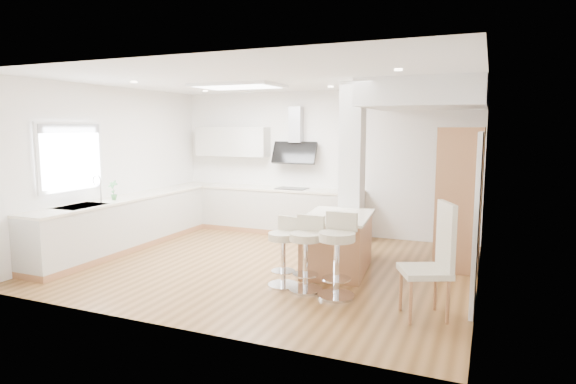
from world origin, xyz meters
The scene contains 18 objects.
ground centered at (0.00, 0.00, 0.00)m, with size 6.00×6.00×0.00m, color olive.
ceiling centered at (0.00, 0.00, 0.00)m, with size 6.00×5.00×0.02m, color white.
wall_back centered at (0.00, 2.50, 1.40)m, with size 6.00×0.04×2.80m, color white.
wall_left centered at (-3.00, 0.00, 1.40)m, with size 0.04×5.00×2.80m, color white.
wall_right centered at (3.00, 0.00, 1.40)m, with size 0.04×5.00×2.80m, color white.
skylight centered at (-0.79, 0.60, 2.77)m, with size 4.10×2.10×0.06m.
window_left centered at (-2.96, -0.90, 1.69)m, with size 0.06×1.28×1.07m.
doorway_right centered at (2.97, -0.60, 1.00)m, with size 0.05×1.00×2.10m.
counter_left centered at (-2.70, 0.23, 0.46)m, with size 0.63×4.50×1.35m.
counter_back centered at (-0.91, 2.22, 0.70)m, with size 3.62×0.63×2.50m.
pillar centered at (1.05, 0.95, 1.40)m, with size 0.35×0.35×2.80m.
soffit centered at (2.10, 1.40, 2.60)m, with size 1.78×2.20×0.40m.
oven_column centered at (2.68, 1.23, 1.05)m, with size 0.63×1.21×2.10m.
peninsula centered at (1.08, 0.13, 0.42)m, with size 1.05×1.46×0.90m.
bar_stool_a centered at (0.62, -0.80, 0.52)m, with size 0.49×0.49×0.92m.
bar_stool_b centered at (0.96, -0.85, 0.54)m, with size 0.47×0.47×0.97m.
bar_stool_c centered at (1.39, -0.92, 0.59)m, with size 0.48×0.48×1.05m.
dining_chair centered at (2.58, -1.13, 0.69)m, with size 0.67×0.67×1.29m.
Camera 1 is at (3.08, -6.49, 2.10)m, focal length 30.00 mm.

